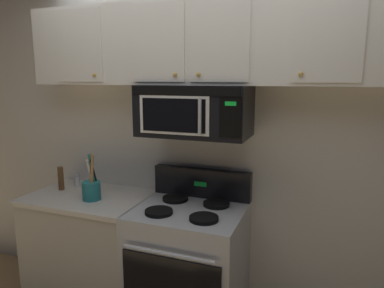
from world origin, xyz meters
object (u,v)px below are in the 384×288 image
Objects in this scene: over_range_microwave at (195,111)px; salt_shaker at (77,180)px; stove_range at (189,266)px; pepper_mill at (61,178)px; utensil_crock_teal at (91,188)px.

salt_shaker is at bearing 177.25° from over_range_microwave.
stove_range is 1.11m from over_range_microwave.
pepper_mill is (-0.05, -0.13, 0.05)m from salt_shaker.
over_range_microwave is 7.69× the size of salt_shaker.
over_range_microwave is 0.97m from utensil_crock_teal.
utensil_crock_teal is at bearing -36.27° from salt_shaker.
salt_shaker is (-0.32, 0.24, -0.04)m from utensil_crock_teal.
pepper_mill is at bearing -176.20° from over_range_microwave.
utensil_crock_teal is at bearing -16.32° from pepper_mill.
utensil_crock_teal is at bearing -174.73° from stove_range.
pepper_mill is (-1.13, -0.07, -0.58)m from over_range_microwave.
pepper_mill is at bearing -113.42° from salt_shaker.
over_range_microwave is 1.27m from pepper_mill.
over_range_microwave is 1.25m from salt_shaker.
stove_range is at bearing -2.10° from pepper_mill.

